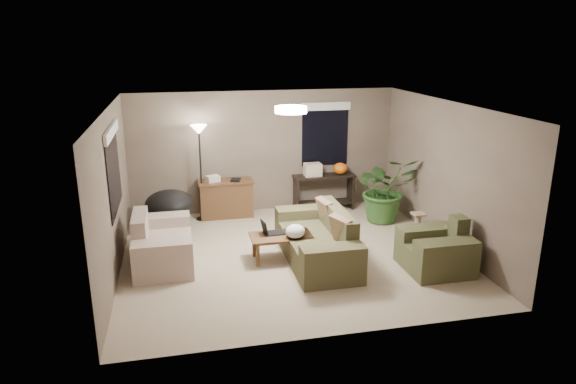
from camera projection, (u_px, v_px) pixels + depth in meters
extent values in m
plane|color=tan|center=(291.00, 255.00, 8.64)|extent=(5.50, 5.50, 0.00)
plane|color=white|center=(291.00, 106.00, 7.92)|extent=(5.50, 5.50, 0.00)
plane|color=#726454|center=(264.00, 152.00, 10.61)|extent=(5.50, 0.00, 5.50)
plane|color=#726454|center=(338.00, 241.00, 5.94)|extent=(5.50, 0.00, 5.50)
plane|color=#726454|center=(113.00, 194.00, 7.71)|extent=(0.00, 5.00, 5.00)
plane|color=#726454|center=(446.00, 174.00, 8.84)|extent=(0.00, 5.00, 5.00)
cube|color=#49462C|center=(316.00, 247.00, 8.42)|extent=(0.95, 1.48, 0.42)
cube|color=#49462C|center=(338.00, 221.00, 8.37)|extent=(0.22, 1.48, 0.43)
cube|color=#4E4B2F|center=(333.00, 265.00, 7.53)|extent=(0.95, 0.36, 0.60)
cube|color=#49462C|center=(302.00, 223.00, 9.25)|extent=(0.95, 0.36, 0.60)
cube|color=#8C7251|center=(343.00, 230.00, 7.93)|extent=(0.37, 0.50, 0.47)
cube|color=#8C7251|center=(326.00, 212.00, 8.77)|extent=(0.30, 0.48, 0.47)
cube|color=beige|center=(164.00, 250.00, 8.30)|extent=(0.90, 0.88, 0.42)
cube|color=beige|center=(140.00, 227.00, 8.11)|extent=(0.22, 0.88, 0.43)
cube|color=beige|center=(163.00, 261.00, 7.70)|extent=(0.90, 0.36, 0.60)
cube|color=beige|center=(164.00, 231.00, 8.86)|extent=(0.90, 0.36, 0.60)
cube|color=#505131|center=(435.00, 257.00, 8.05)|extent=(0.95, 0.28, 0.42)
cube|color=#46482B|center=(459.00, 230.00, 8.00)|extent=(0.22, 0.28, 0.43)
cube|color=#45462A|center=(446.00, 260.00, 7.73)|extent=(0.95, 0.36, 0.60)
cube|color=#4C4E2F|center=(426.00, 244.00, 8.32)|extent=(0.95, 0.36, 0.60)
cube|color=brown|center=(281.00, 236.00, 8.37)|extent=(1.00, 0.55, 0.04)
cylinder|color=brown|center=(258.00, 255.00, 8.15)|extent=(0.06, 0.06, 0.38)
cylinder|color=brown|center=(309.00, 251.00, 8.33)|extent=(0.06, 0.06, 0.38)
cylinder|color=brown|center=(254.00, 246.00, 8.53)|extent=(0.06, 0.06, 0.38)
cylinder|color=brown|center=(303.00, 242.00, 8.70)|extent=(0.06, 0.06, 0.38)
cube|color=black|center=(274.00, 233.00, 8.43)|extent=(0.34, 0.25, 0.02)
cube|color=black|center=(264.00, 227.00, 8.36)|extent=(0.10, 0.24, 0.22)
ellipsoid|color=white|center=(295.00, 231.00, 8.23)|extent=(0.35, 0.32, 0.22)
cube|color=brown|center=(226.00, 200.00, 10.43)|extent=(1.05, 0.45, 0.71)
cube|color=brown|center=(226.00, 182.00, 10.32)|extent=(1.10, 0.50, 0.04)
cube|color=silver|center=(213.00, 179.00, 10.24)|extent=(0.30, 0.27, 0.12)
cube|color=black|center=(236.00, 180.00, 10.30)|extent=(0.23, 0.26, 0.04)
cube|color=black|center=(324.00, 176.00, 10.75)|extent=(1.30, 0.40, 0.04)
cube|color=black|center=(296.00, 195.00, 10.74)|extent=(0.05, 0.38, 0.71)
cube|color=black|center=(351.00, 191.00, 10.98)|extent=(0.05, 0.38, 0.71)
cube|color=black|center=(324.00, 202.00, 10.92)|extent=(1.25, 0.36, 0.03)
ellipsoid|color=orange|center=(340.00, 169.00, 10.78)|extent=(0.39, 0.39, 0.24)
cube|color=beige|center=(313.00, 170.00, 10.66)|extent=(0.35, 0.26, 0.26)
cylinder|color=black|center=(171.00, 224.00, 9.65)|extent=(0.60, 0.60, 0.30)
ellipsoid|color=black|center=(169.00, 204.00, 9.54)|extent=(1.14, 1.14, 0.50)
cylinder|color=black|center=(203.00, 219.00, 10.35)|extent=(0.28, 0.28, 0.02)
cylinder|color=black|center=(201.00, 176.00, 10.09)|extent=(0.04, 0.04, 1.78)
cone|color=white|center=(199.00, 130.00, 9.83)|extent=(0.32, 0.32, 0.18)
cylinder|color=white|center=(291.00, 110.00, 7.93)|extent=(0.50, 0.50, 0.10)
imported|color=#2D5923|center=(385.00, 196.00, 10.13)|extent=(1.19, 1.32, 1.03)
cube|color=tan|center=(416.00, 239.00, 9.30)|extent=(0.32, 0.32, 0.03)
cylinder|color=tan|center=(417.00, 226.00, 9.24)|extent=(0.12, 0.12, 0.44)
cube|color=tan|center=(418.00, 214.00, 9.17)|extent=(0.22, 0.22, 0.03)
cube|color=black|center=(114.00, 170.00, 7.91)|extent=(0.01, 1.50, 1.30)
cube|color=white|center=(111.00, 132.00, 7.74)|extent=(0.05, 1.56, 0.16)
cube|color=black|center=(325.00, 135.00, 10.78)|extent=(1.00, 0.01, 1.30)
cube|color=white|center=(326.00, 106.00, 10.59)|extent=(1.06, 0.05, 0.16)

